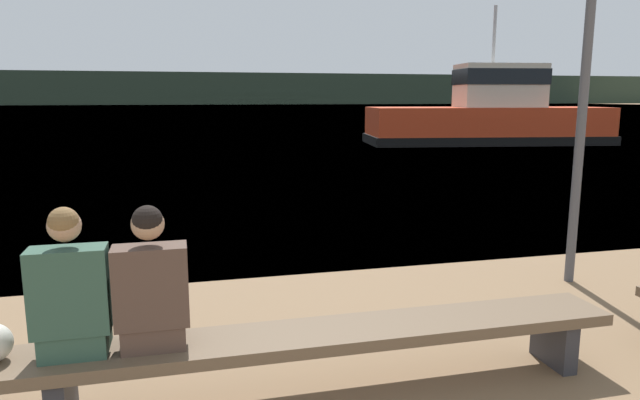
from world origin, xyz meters
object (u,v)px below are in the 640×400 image
at_px(bench_main, 59,369).
at_px(person_left, 70,294).
at_px(person_right, 151,288).
at_px(deck_lamp_post, 585,84).
at_px(tugboat_red, 489,119).

relative_size(bench_main, person_left, 8.12).
height_order(bench_main, person_right, person_right).
distance_m(bench_main, deck_lamp_post, 5.59).
bearing_deg(tugboat_red, person_right, 153.45).
bearing_deg(tugboat_red, deck_lamp_post, 161.06).
bearing_deg(deck_lamp_post, person_left, -160.58).
relative_size(person_left, tugboat_red, 0.09).
height_order(person_right, deck_lamp_post, deck_lamp_post).
bearing_deg(bench_main, person_left, -0.90).
bearing_deg(deck_lamp_post, tugboat_red, 62.34).
bearing_deg(deck_lamp_post, bench_main, -160.96).
height_order(person_left, deck_lamp_post, deck_lamp_post).
bearing_deg(bench_main, deck_lamp_post, 19.04).
xyz_separation_m(bench_main, person_left, (0.10, -0.00, 0.48)).
relative_size(person_right, deck_lamp_post, 0.26).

